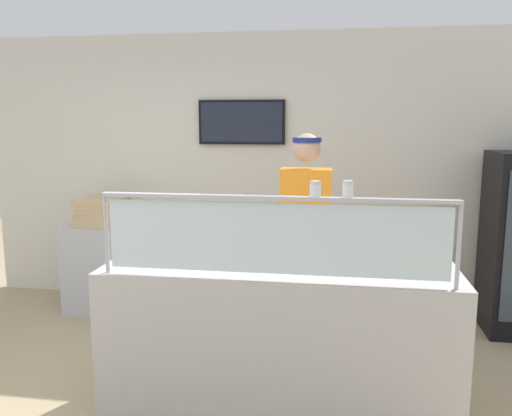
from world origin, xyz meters
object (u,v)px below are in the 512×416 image
at_px(parmesan_shaker, 315,190).
at_px(pizza_box_stack, 104,212).
at_px(pepper_flake_shaker, 348,190).
at_px(pizza_tray, 315,261).
at_px(worker_figure, 306,234).
at_px(pizza_server, 313,259).

xyz_separation_m(parmesan_shaker, pizza_box_stack, (-2.11, 1.83, -0.50)).
xyz_separation_m(pepper_flake_shaker, pizza_box_stack, (-2.29, 1.83, -0.50)).
bearing_deg(pepper_flake_shaker, pizza_box_stack, 141.29).
distance_m(pepper_flake_shaker, pizza_box_stack, 2.97).
bearing_deg(pizza_box_stack, pizza_tray, -34.61).
height_order(pizza_tray, worker_figure, worker_figure).
bearing_deg(parmesan_shaker, worker_figure, 95.99).
height_order(parmesan_shaker, worker_figure, worker_figure).
height_order(pizza_server, parmesan_shaker, parmesan_shaker).
distance_m(worker_figure, pizza_box_stack, 2.16).
xyz_separation_m(pizza_server, pepper_flake_shaker, (0.20, -0.36, 0.49)).
xyz_separation_m(pizza_tray, pepper_flake_shaker, (0.19, -0.38, 0.51)).
distance_m(pizza_server, pizza_box_stack, 2.55).
height_order(parmesan_shaker, pizza_box_stack, parmesan_shaker).
bearing_deg(worker_figure, pepper_flake_shaker, -74.44).
bearing_deg(pizza_server, pizza_tray, 58.94).
height_order(pizza_server, worker_figure, worker_figure).
relative_size(pizza_tray, worker_figure, 0.28).
bearing_deg(parmesan_shaker, pizza_server, 93.40).
bearing_deg(worker_figure, pizza_server, -82.58).
bearing_deg(pepper_flake_shaker, pizza_server, 118.60).
xyz_separation_m(pizza_tray, worker_figure, (-0.10, 0.63, 0.04)).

